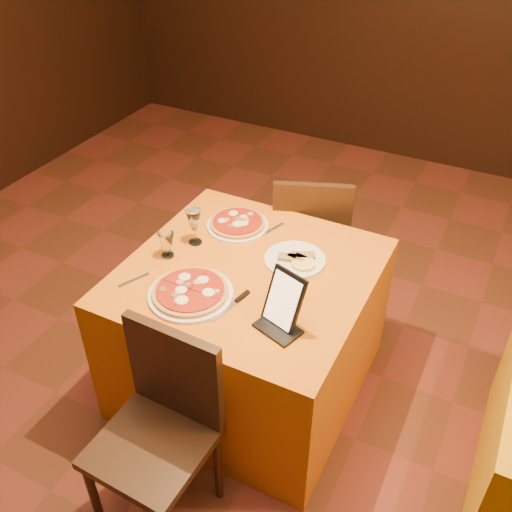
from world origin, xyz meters
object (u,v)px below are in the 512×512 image
at_px(main_table, 249,329).
at_px(wine_glass, 194,226).
at_px(pizza_far, 237,224).
at_px(tablet, 284,300).
at_px(pizza_near, 191,293).
at_px(chair_main_far, 310,236).
at_px(water_glass, 167,245).
at_px(chair_main_near, 151,446).

distance_m(main_table, wine_glass, 0.58).
bearing_deg(main_table, pizza_far, 126.29).
bearing_deg(main_table, tablet, -40.01).
bearing_deg(pizza_near, chair_main_far, 82.44).
height_order(wine_glass, water_glass, wine_glass).
bearing_deg(pizza_near, tablet, 3.98).
height_order(main_table, wine_glass, wine_glass).
height_order(wine_glass, tablet, tablet).
distance_m(chair_main_near, water_glass, 0.91).
bearing_deg(wine_glass, pizza_near, -61.18).
bearing_deg(wine_glass, water_glass, -111.28).
distance_m(chair_main_near, wine_glass, 1.03).
distance_m(chair_main_near, pizza_far, 1.17).
xyz_separation_m(chair_main_near, pizza_far, (-0.21, 1.11, 0.31)).
distance_m(pizza_near, water_glass, 0.32).
height_order(main_table, chair_main_near, chair_main_near).
bearing_deg(pizza_far, water_glass, -115.45).
bearing_deg(wine_glass, tablet, -27.17).
bearing_deg(main_table, chair_main_near, -90.00).
relative_size(pizza_near, tablet, 1.51).
height_order(chair_main_near, water_glass, chair_main_near).
bearing_deg(pizza_near, water_glass, 142.02).
xyz_separation_m(chair_main_near, chair_main_far, (0.00, 1.60, 0.00)).
bearing_deg(water_glass, pizza_far, 64.55).
relative_size(main_table, pizza_far, 3.53).
xyz_separation_m(pizza_far, tablet, (0.50, -0.53, 0.10)).
height_order(chair_main_near, tablet, tablet).
height_order(pizza_near, water_glass, water_glass).
bearing_deg(pizza_near, pizza_far, 97.57).
xyz_separation_m(main_table, wine_glass, (-0.33, 0.08, 0.47)).
height_order(chair_main_far, pizza_far, chair_main_far).
bearing_deg(chair_main_near, chair_main_far, 92.07).
distance_m(pizza_far, wine_glass, 0.26).
relative_size(pizza_near, pizza_far, 1.18).
bearing_deg(chair_main_far, tablet, 84.75).
relative_size(water_glass, tablet, 0.53).
distance_m(chair_main_far, pizza_near, 1.10).
xyz_separation_m(chair_main_far, water_glass, (-0.39, -0.86, 0.36)).
height_order(pizza_far, tablet, tablet).
relative_size(main_table, chair_main_near, 1.21).
xyz_separation_m(chair_main_far, pizza_far, (-0.21, -0.49, 0.31)).
bearing_deg(tablet, pizza_far, 151.23).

